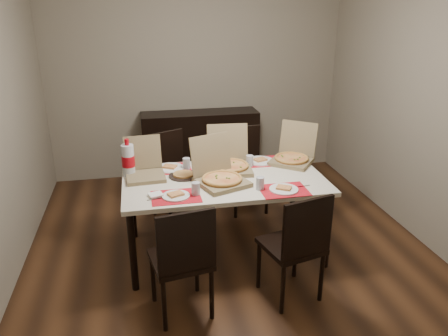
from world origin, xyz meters
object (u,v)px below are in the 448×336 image
(pizza_box_center, at_px, (220,177))
(chair_near_right, at_px, (297,243))
(dining_table, at_px, (224,185))
(chair_far_right, at_px, (245,165))
(dip_bowl, at_px, (226,170))
(chair_near_left, at_px, (183,257))
(soda_bottle, at_px, (128,160))
(sideboard, at_px, (200,146))
(chair_far_left, at_px, (172,171))

(pizza_box_center, bearing_deg, chair_near_right, -57.49)
(dining_table, relative_size, chair_near_right, 1.94)
(chair_near_right, distance_m, chair_far_right, 1.73)
(chair_far_right, bearing_deg, dip_bowl, -116.38)
(chair_near_left, relative_size, dip_bowl, 7.22)
(soda_bottle, bearing_deg, chair_near_right, -40.55)
(chair_near_right, xyz_separation_m, dip_bowl, (-0.36, 0.97, 0.25))
(chair_near_right, bearing_deg, pizza_box_center, 122.51)
(chair_near_right, bearing_deg, soda_bottle, 139.45)
(chair_near_left, bearing_deg, dip_bowl, 62.26)
(chair_near_right, height_order, soda_bottle, soda_bottle)
(dining_table, distance_m, chair_near_right, 0.93)
(chair_near_right, distance_m, soda_bottle, 1.68)
(sideboard, bearing_deg, chair_far_left, -114.70)
(dining_table, relative_size, dip_bowl, 13.97)
(pizza_box_center, bearing_deg, chair_near_left, -119.44)
(chair_near_right, distance_m, pizza_box_center, 0.90)
(sideboard, height_order, dining_table, sideboard)
(dining_table, relative_size, chair_far_left, 1.94)
(chair_near_left, bearing_deg, soda_bottle, 108.39)
(pizza_box_center, height_order, soda_bottle, pizza_box_center)
(dining_table, xyz_separation_m, chair_far_right, (0.42, 0.91, -0.17))
(chair_near_right, distance_m, dip_bowl, 1.06)
(chair_far_left, distance_m, soda_bottle, 0.86)
(dining_table, bearing_deg, dip_bowl, 72.71)
(soda_bottle, bearing_deg, dip_bowl, -6.13)
(dining_table, bearing_deg, soda_bottle, 163.85)
(dining_table, height_order, chair_far_right, chair_far_right)
(chair_far_right, bearing_deg, chair_far_left, -177.53)
(chair_far_right, xyz_separation_m, pizza_box_center, (-0.48, -1.00, 0.30))
(dining_table, height_order, pizza_box_center, pizza_box_center)
(chair_far_left, xyz_separation_m, pizza_box_center, (0.35, -0.97, 0.30))
(sideboard, bearing_deg, chair_near_right, -82.73)
(sideboard, relative_size, chair_near_left, 1.61)
(sideboard, distance_m, soda_bottle, 1.92)
(dining_table, relative_size, chair_far_right, 1.94)
(sideboard, bearing_deg, soda_bottle, -118.75)
(chair_far_left, relative_size, chair_far_right, 1.00)
(chair_far_left, relative_size, pizza_box_center, 1.71)
(sideboard, xyz_separation_m, chair_far_left, (-0.46, -1.00, 0.06))
(sideboard, relative_size, chair_far_left, 1.61)
(dining_table, bearing_deg, chair_far_left, 114.71)
(chair_near_left, bearing_deg, dining_table, 60.60)
(chair_near_left, height_order, dip_bowl, chair_near_left)
(chair_near_right, bearing_deg, chair_far_right, 89.40)
(sideboard, distance_m, pizza_box_center, 2.01)
(sideboard, bearing_deg, dip_bowl, -90.50)
(chair_near_left, distance_m, dip_bowl, 1.15)
(chair_near_left, relative_size, chair_far_left, 1.00)
(chair_near_left, distance_m, chair_far_right, 1.97)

